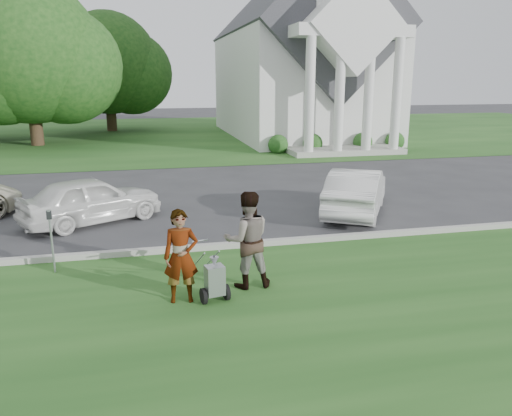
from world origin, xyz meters
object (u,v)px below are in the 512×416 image
object	(u,v)px
person_right	(247,240)
car_b	(91,200)
striping_cart	(215,281)
person_left	(181,257)
church	(300,48)
tree_left	(28,58)
car_d	(356,191)
tree_back	(108,68)
parking_meter_near	(51,234)

from	to	relation	value
person_right	car_b	world-z (taller)	person_right
striping_cart	person_left	world-z (taller)	person_left
church	tree_left	bearing A→B (deg)	-176.21
person_left	car_b	distance (m)	6.14
church	car_d	bearing A→B (deg)	-102.76
car_d	car_b	bearing A→B (deg)	25.21
car_b	tree_back	bearing A→B (deg)	-26.54
tree_back	person_right	bearing A→B (deg)	-82.61
church	parking_meter_near	xyz separation A→B (m)	(-12.70, -23.28, -5.08)
parking_meter_near	car_d	size ratio (longest dim) A/B	0.33
striping_cart	parking_meter_near	distance (m)	3.78
church	person_left	world-z (taller)	church
striping_cart	car_d	xyz separation A→B (m)	(5.04, 5.19, 0.28)
car_b	tree_left	bearing A→B (deg)	-13.65
tree_left	parking_meter_near	size ratio (longest dim) A/B	7.76
tree_back	car_d	bearing A→B (deg)	-72.71
person_right	car_d	bearing A→B (deg)	-133.52
tree_back	person_right	world-z (taller)	tree_back
tree_back	person_right	size ratio (longest dim) A/B	5.05
tree_left	person_left	world-z (taller)	tree_left
striping_cart	car_d	distance (m)	7.24
person_left	car_b	xyz separation A→B (m)	(-2.05, 5.78, -0.20)
person_left	striping_cart	bearing A→B (deg)	-9.10
church	car_d	distance (m)	21.38
person_right	parking_meter_near	size ratio (longest dim) A/B	1.39
striping_cart	person_right	bearing A→B (deg)	25.53
church	parking_meter_near	bearing A→B (deg)	-118.62
car_d	person_right	bearing A→B (deg)	77.77
person_right	car_d	distance (m)	6.35
tree_left	person_right	bearing A→B (deg)	-71.13
striping_cart	car_d	size ratio (longest dim) A/B	0.26
person_right	tree_back	bearing A→B (deg)	-83.27
striping_cart	parking_meter_near	bearing A→B (deg)	134.26
striping_cart	tree_back	bearing A→B (deg)	84.88
tree_back	parking_meter_near	bearing A→B (deg)	-89.41
striping_cart	person_right	world-z (taller)	person_right
parking_meter_near	car_d	world-z (taller)	same
church	car_d	xyz separation A→B (m)	(-4.58, -20.22, -5.25)
person_left	parking_meter_near	world-z (taller)	person_left
car_d	church	bearing A→B (deg)	-72.12
tree_back	tree_left	bearing A→B (deg)	-116.57
car_d	parking_meter_near	bearing A→B (deg)	51.27
tree_left	car_b	distance (m)	19.48
person_left	car_d	bearing A→B (deg)	46.26
tree_back	person_left	bearing A→B (deg)	-84.99
striping_cart	person_right	distance (m)	1.05
parking_meter_near	tree_back	bearing A→B (deg)	90.59
tree_left	car_b	world-z (taller)	tree_left
church	person_left	distance (m)	27.72
tree_left	car_b	size ratio (longest dim) A/B	2.73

